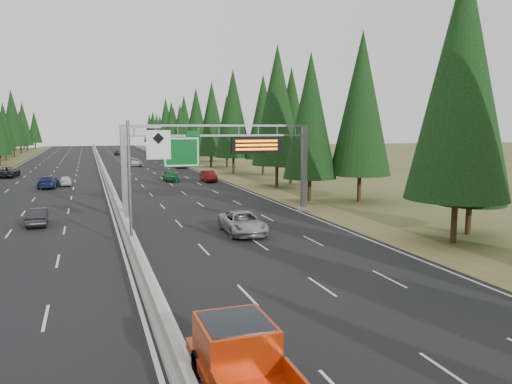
{
  "coord_description": "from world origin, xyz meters",
  "views": [
    {
      "loc": [
        -2.38,
        -6.38,
        7.66
      ],
      "look_at": [
        6.53,
        20.0,
        4.04
      ],
      "focal_mm": 35.0,
      "sensor_mm": 36.0,
      "label": 1
    }
  ],
  "objects": [
    {
      "name": "car_ahead_dkgrey",
      "position": [
        14.14,
        86.95,
        0.85
      ],
      "size": [
        2.54,
        5.44,
        1.54
      ],
      "primitive_type": "imported",
      "rotation": [
        0.0,
        0.0,
        -0.07
      ],
      "color": "black",
      "rests_on": "road"
    },
    {
      "name": "tree_row_right",
      "position": [
        22.16,
        60.23,
        9.36
      ],
      "size": [
        11.4,
        242.59,
        18.51
      ],
      "color": "black",
      "rests_on": "ground"
    },
    {
      "name": "shoulder_right",
      "position": [
        17.8,
        80.0,
        0.03
      ],
      "size": [
        3.6,
        260.0,
        0.06
      ],
      "primitive_type": "cube",
      "color": "olive",
      "rests_on": "ground"
    },
    {
      "name": "median_barrier",
      "position": [
        0.0,
        80.0,
        0.41
      ],
      "size": [
        0.7,
        260.0,
        0.85
      ],
      "color": "gray",
      "rests_on": "road"
    },
    {
      "name": "red_pickup",
      "position": [
        1.5,
        6.5,
        1.18
      ],
      "size": [
        2.19,
        6.12,
        2.0
      ],
      "color": "black",
      "rests_on": "road"
    },
    {
      "name": "car_ahead_green",
      "position": [
        8.66,
        64.09,
        0.87
      ],
      "size": [
        1.95,
        4.67,
        1.58
      ],
      "primitive_type": "imported",
      "rotation": [
        0.0,
        0.0,
        -0.02
      ],
      "color": "#145B27",
      "rests_on": "road"
    },
    {
      "name": "car_ahead_dkred",
      "position": [
        13.59,
        61.76,
        0.84
      ],
      "size": [
        1.64,
        4.62,
        1.52
      ],
      "primitive_type": "imported",
      "rotation": [
        0.0,
        0.0,
        -0.01
      ],
      "color": "#550F0C",
      "rests_on": "road"
    },
    {
      "name": "road",
      "position": [
        0.0,
        80.0,
        0.04
      ],
      "size": [
        32.0,
        260.0,
        0.08
      ],
      "primitive_type": "cube",
      "color": "black",
      "rests_on": "ground"
    },
    {
      "name": "car_onc_near",
      "position": [
        -6.31,
        35.26,
        0.77
      ],
      "size": [
        1.6,
        4.23,
        1.38
      ],
      "primitive_type": "imported",
      "rotation": [
        0.0,
        0.0,
        3.17
      ],
      "color": "black",
      "rests_on": "road"
    },
    {
      "name": "car_onc_far",
      "position": [
        -14.03,
        77.45,
        0.88
      ],
      "size": [
        3.15,
        5.97,
        1.6
      ],
      "primitive_type": "imported",
      "rotation": [
        0.0,
        0.0,
        3.05
      ],
      "color": "black",
      "rests_on": "road"
    },
    {
      "name": "hov_sign_pole",
      "position": [
        0.58,
        24.97,
        4.72
      ],
      "size": [
        2.8,
        0.5,
        8.0
      ],
      "color": "slate",
      "rests_on": "road"
    },
    {
      "name": "car_onc_white",
      "position": [
        -5.26,
        62.89,
        0.72
      ],
      "size": [
        1.72,
        3.84,
        1.28
      ],
      "primitive_type": "imported",
      "rotation": [
        0.0,
        0.0,
        3.2
      ],
      "color": "silver",
      "rests_on": "road"
    },
    {
      "name": "sign_gantry",
      "position": [
        8.92,
        34.88,
        5.27
      ],
      "size": [
        16.75,
        0.98,
        7.8
      ],
      "color": "slate",
      "rests_on": "road"
    },
    {
      "name": "car_onc_blue",
      "position": [
        -7.21,
        60.91,
        0.86
      ],
      "size": [
        2.49,
        5.47,
        1.55
      ],
      "primitive_type": "imported",
      "rotation": [
        0.0,
        0.0,
        3.08
      ],
      "color": "#16244F",
      "rests_on": "road"
    },
    {
      "name": "car_ahead_far",
      "position": [
        5.19,
        134.68,
        0.72
      ],
      "size": [
        1.62,
        3.8,
        1.28
      ],
      "primitive_type": "imported",
      "rotation": [
        0.0,
        0.0,
        -0.03
      ],
      "color": "black",
      "rests_on": "road"
    },
    {
      "name": "silver_minivan",
      "position": [
        7.98,
        27.28,
        0.86
      ],
      "size": [
        2.73,
        5.65,
        1.55
      ],
      "primitive_type": "imported",
      "rotation": [
        0.0,
        0.0,
        -0.03
      ],
      "color": "#9C9CA1",
      "rests_on": "road"
    },
    {
      "name": "car_ahead_white",
      "position": [
        6.17,
        93.87,
        0.85
      ],
      "size": [
        2.92,
        5.73,
        1.55
      ],
      "primitive_type": "imported",
      "rotation": [
        0.0,
        0.0,
        0.06
      ],
      "color": "silver",
      "rests_on": "road"
    }
  ]
}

